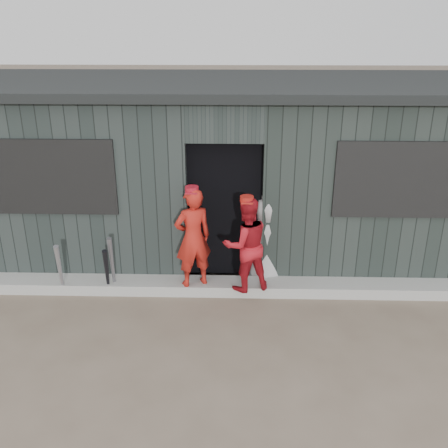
{
  "coord_description": "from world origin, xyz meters",
  "views": [
    {
      "loc": [
        0.17,
        -4.13,
        3.42
      ],
      "look_at": [
        0.0,
        1.8,
        1.0
      ],
      "focal_mm": 40.0,
      "sensor_mm": 36.0,
      "label": 1
    }
  ],
  "objects_px": {
    "bat_mid": "(112,265)",
    "player_red_left": "(193,238)",
    "bat_left": "(60,270)",
    "dugout": "(227,167)",
    "bat_right": "(107,272)",
    "player_red_right": "(246,245)",
    "player_grey_back": "(267,241)"
  },
  "relations": [
    {
      "from": "bat_mid",
      "to": "player_red_left",
      "type": "bearing_deg",
      "value": 1.08
    },
    {
      "from": "bat_left",
      "to": "dugout",
      "type": "bearing_deg",
      "value": 41.62
    },
    {
      "from": "bat_right",
      "to": "player_red_right",
      "type": "distance_m",
      "value": 1.87
    },
    {
      "from": "bat_right",
      "to": "player_grey_back",
      "type": "height_order",
      "value": "player_grey_back"
    },
    {
      "from": "player_red_left",
      "to": "dugout",
      "type": "height_order",
      "value": "dugout"
    },
    {
      "from": "player_grey_back",
      "to": "dugout",
      "type": "distance_m",
      "value": 1.63
    },
    {
      "from": "player_red_right",
      "to": "dugout",
      "type": "relative_size",
      "value": 0.15
    },
    {
      "from": "bat_left",
      "to": "player_red_left",
      "type": "bearing_deg",
      "value": 4.83
    },
    {
      "from": "player_red_left",
      "to": "player_grey_back",
      "type": "xyz_separation_m",
      "value": [
        0.98,
        0.38,
        -0.2
      ]
    },
    {
      "from": "bat_left",
      "to": "player_grey_back",
      "type": "distance_m",
      "value": 2.78
    },
    {
      "from": "bat_mid",
      "to": "player_red_left",
      "type": "relative_size",
      "value": 0.63
    },
    {
      "from": "bat_left",
      "to": "player_grey_back",
      "type": "xyz_separation_m",
      "value": [
        2.72,
        0.53,
        0.22
      ]
    },
    {
      "from": "bat_right",
      "to": "dugout",
      "type": "relative_size",
      "value": 0.09
    },
    {
      "from": "bat_left",
      "to": "dugout",
      "type": "xyz_separation_m",
      "value": [
        2.14,
        1.9,
        0.89
      ]
    },
    {
      "from": "player_red_left",
      "to": "player_grey_back",
      "type": "distance_m",
      "value": 1.07
    },
    {
      "from": "bat_right",
      "to": "player_grey_back",
      "type": "relative_size",
      "value": 0.58
    },
    {
      "from": "player_red_right",
      "to": "player_grey_back",
      "type": "height_order",
      "value": "player_red_right"
    },
    {
      "from": "bat_right",
      "to": "player_red_right",
      "type": "relative_size",
      "value": 0.57
    },
    {
      "from": "player_red_right",
      "to": "player_grey_back",
      "type": "relative_size",
      "value": 1.01
    },
    {
      "from": "bat_right",
      "to": "player_red_left",
      "type": "bearing_deg",
      "value": 4.47
    },
    {
      "from": "bat_left",
      "to": "dugout",
      "type": "relative_size",
      "value": 0.1
    },
    {
      "from": "bat_left",
      "to": "bat_mid",
      "type": "bearing_deg",
      "value": 10.87
    },
    {
      "from": "bat_left",
      "to": "player_grey_back",
      "type": "relative_size",
      "value": 0.65
    },
    {
      "from": "player_red_left",
      "to": "dugout",
      "type": "relative_size",
      "value": 0.16
    },
    {
      "from": "bat_left",
      "to": "bat_right",
      "type": "height_order",
      "value": "bat_left"
    },
    {
      "from": "player_red_right",
      "to": "player_grey_back",
      "type": "xyz_separation_m",
      "value": [
        0.29,
        0.48,
        -0.15
      ]
    },
    {
      "from": "bat_mid",
      "to": "player_red_left",
      "type": "distance_m",
      "value": 1.15
    },
    {
      "from": "bat_mid",
      "to": "player_red_right",
      "type": "height_order",
      "value": "player_red_right"
    },
    {
      "from": "bat_left",
      "to": "player_red_right",
      "type": "xyz_separation_m",
      "value": [
        2.42,
        0.05,
        0.38
      ]
    },
    {
      "from": "bat_left",
      "to": "player_red_left",
      "type": "distance_m",
      "value": 1.8
    },
    {
      "from": "bat_left",
      "to": "bat_right",
      "type": "distance_m",
      "value": 0.6
    },
    {
      "from": "bat_mid",
      "to": "player_red_left",
      "type": "height_order",
      "value": "player_red_left"
    }
  ]
}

